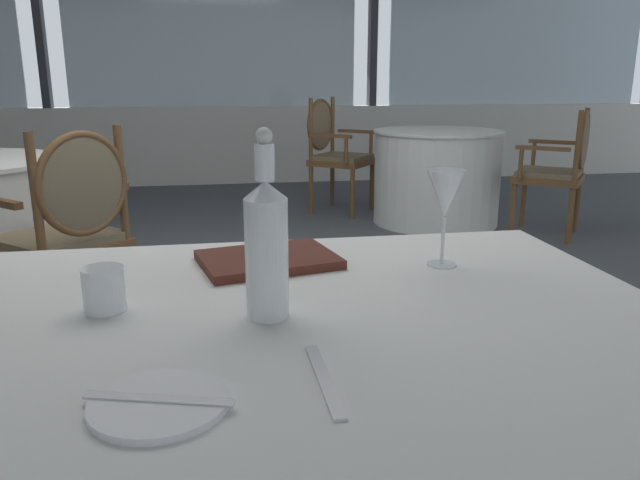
% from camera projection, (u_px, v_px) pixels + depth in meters
% --- Properties ---
extents(ground_plane, '(14.57, 14.57, 0.00)m').
position_uv_depth(ground_plane, '(228.00, 329.00, 2.88)').
color(ground_plane, '#4C5156').
extents(window_wall_far, '(11.07, 0.14, 2.95)m').
position_uv_depth(window_wall_far, '(215.00, 76.00, 6.59)').
color(window_wall_far, silver).
rests_on(window_wall_far, ground_plane).
extents(side_plate, '(0.17, 0.17, 0.01)m').
position_uv_depth(side_plate, '(159.00, 403.00, 0.76)').
color(side_plate, white).
rests_on(side_plate, foreground_table).
extents(butter_knife, '(0.19, 0.07, 0.00)m').
position_uv_depth(butter_knife, '(159.00, 399.00, 0.76)').
color(butter_knife, silver).
rests_on(butter_knife, foreground_table).
extents(dinner_fork, '(0.02, 0.21, 0.00)m').
position_uv_depth(dinner_fork, '(324.00, 379.00, 0.82)').
color(dinner_fork, silver).
rests_on(dinner_fork, foreground_table).
extents(water_bottle, '(0.07, 0.07, 0.32)m').
position_uv_depth(water_bottle, '(266.00, 244.00, 1.02)').
color(water_bottle, white).
rests_on(water_bottle, foreground_table).
extents(wine_glass, '(0.08, 0.08, 0.21)m').
position_uv_depth(wine_glass, '(445.00, 196.00, 1.30)').
color(wine_glass, white).
rests_on(wine_glass, foreground_table).
extents(water_tumbler, '(0.07, 0.07, 0.08)m').
position_uv_depth(water_tumbler, '(104.00, 289.00, 1.07)').
color(water_tumbler, white).
rests_on(water_tumbler, foreground_table).
extents(menu_book, '(0.33, 0.27, 0.02)m').
position_uv_depth(menu_book, '(268.00, 260.00, 1.34)').
color(menu_book, '#512319').
rests_on(menu_book, foreground_table).
extents(background_table_0, '(1.04, 1.04, 0.75)m').
position_uv_depth(background_table_0, '(437.00, 177.00, 4.94)').
color(background_table_0, white).
rests_on(background_table_0, ground_plane).
extents(dining_chair_0_0, '(0.65, 0.66, 0.99)m').
position_uv_depth(dining_chair_0_0, '(333.00, 146.00, 5.33)').
color(dining_chair_0_0, brown).
rests_on(dining_chair_0_0, ground_plane).
extents(dining_chair_0_1, '(0.65, 0.66, 0.94)m').
position_uv_depth(dining_chair_0_1, '(562.00, 163.00, 4.45)').
color(dining_chair_0_1, brown).
rests_on(dining_chair_0_1, ground_plane).
extents(dining_chair_1_1, '(0.66, 0.66, 0.96)m').
position_uv_depth(dining_chair_1_1, '(69.00, 222.00, 2.56)').
color(dining_chair_1_1, brown).
rests_on(dining_chair_1_1, ground_plane).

